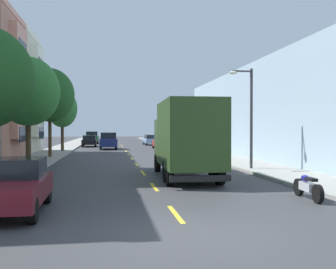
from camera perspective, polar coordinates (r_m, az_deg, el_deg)
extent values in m
plane|color=#38383A|center=(38.55, -6.12, -2.65)|extent=(160.00, 160.00, 0.00)
cube|color=#99968E|center=(36.88, -17.07, -2.74)|extent=(3.20, 120.00, 0.14)
cube|color=#99968E|center=(37.58, 4.92, -2.64)|extent=(3.20, 120.00, 0.14)
cube|color=yellow|center=(10.85, 1.13, -11.67)|extent=(0.14, 2.20, 0.01)
cube|color=yellow|center=(15.72, -2.06, -7.75)|extent=(0.14, 2.20, 0.01)
cube|color=yellow|center=(20.65, -3.71, -5.69)|extent=(0.14, 2.20, 0.01)
cube|color=yellow|center=(25.60, -4.72, -4.42)|extent=(0.14, 2.20, 0.01)
cube|color=yellow|center=(30.58, -5.40, -3.56)|extent=(0.14, 2.20, 0.01)
cube|color=yellow|center=(35.56, -5.89, -2.94)|extent=(0.14, 2.20, 0.01)
cube|color=yellow|center=(40.54, -6.26, -2.48)|extent=(0.14, 2.20, 0.01)
cube|color=yellow|center=(45.53, -6.54, -2.11)|extent=(0.14, 2.20, 0.01)
cube|color=yellow|center=(50.52, -6.77, -1.82)|extent=(0.14, 2.20, 0.01)
cube|color=yellow|center=(55.51, -6.96, -1.58)|extent=(0.14, 2.20, 0.01)
cube|color=#E19B83|center=(32.22, -22.20, 16.32)|extent=(0.60, 7.70, 0.44)
cube|color=#E19B83|center=(31.12, -21.19, 7.17)|extent=(0.55, 3.46, 8.39)
cube|color=#1E232D|center=(30.87, -20.62, 0.02)|extent=(0.04, 2.63, 1.10)
cube|color=#1E232D|center=(31.00, -20.65, 6.00)|extent=(0.04, 2.63, 1.10)
cube|color=#1E232D|center=(31.46, -20.68, 11.87)|extent=(0.04, 2.63, 1.10)
cube|color=white|center=(39.75, -19.50, 13.47)|extent=(0.60, 7.70, 0.44)
cube|color=white|center=(38.85, -18.69, 5.98)|extent=(0.55, 3.46, 8.46)
cube|color=#1E232D|center=(38.64, -18.23, 0.21)|extent=(0.04, 2.63, 1.10)
cube|color=#1E232D|center=(38.74, -18.26, 5.03)|extent=(0.04, 2.63, 1.10)
cube|color=#1E232D|center=(39.12, -18.28, 9.79)|extent=(0.04, 2.63, 1.10)
cube|color=#9EB7CC|center=(32.43, 19.81, 3.07)|extent=(10.00, 36.00, 7.28)
cylinder|color=#47331E|center=(23.66, -19.98, -1.07)|extent=(0.29, 0.29, 2.88)
ellipsoid|color=#2D6B2D|center=(23.75, -20.01, 6.03)|extent=(3.61, 3.61, 3.99)
cylinder|color=#47331E|center=(31.92, -17.08, -0.20)|extent=(0.27, 0.27, 3.30)
ellipsoid|color=#1E4C1E|center=(32.03, -17.10, 5.61)|extent=(3.85, 3.85, 4.24)
cylinder|color=#47331E|center=(40.23, -15.37, -0.31)|extent=(0.30, 0.30, 2.83)
ellipsoid|color=#2D6B2D|center=(40.28, -15.39, 3.73)|extent=(2.98, 2.98, 3.80)
cylinder|color=#38383D|center=(22.07, 12.24, 2.32)|extent=(0.16, 0.16, 5.58)
cylinder|color=#38383D|center=(22.10, 10.91, 9.20)|extent=(1.10, 0.10, 0.10)
ellipsoid|color=silver|center=(21.92, 9.67, 9.00)|extent=(0.44, 0.28, 0.20)
cube|color=#2D471E|center=(17.38, 3.11, 0.11)|extent=(2.57, 5.33, 2.94)
cube|color=#2D471E|center=(21.12, 1.30, -0.76)|extent=(2.36, 1.97, 2.20)
cube|color=black|center=(22.00, 0.96, 0.56)|extent=(2.02, 0.14, 0.97)
cube|color=black|center=(15.01, 4.83, -6.52)|extent=(2.40, 0.24, 0.24)
cylinder|color=black|center=(21.42, 4.09, -4.17)|extent=(0.31, 0.97, 0.96)
cylinder|color=black|center=(21.12, -1.58, -4.24)|extent=(0.31, 0.97, 0.96)
cylinder|color=black|center=(16.32, 7.68, -5.75)|extent=(0.31, 0.97, 0.96)
cylinder|color=black|center=(15.92, 0.24, -5.91)|extent=(0.31, 0.97, 0.96)
cylinder|color=black|center=(17.38, 6.75, -5.35)|extent=(0.31, 0.97, 0.96)
cylinder|color=black|center=(17.01, -0.23, -5.48)|extent=(0.31, 0.97, 0.96)
cube|color=black|center=(51.54, -11.57, -1.07)|extent=(1.89, 4.73, 0.62)
cube|color=black|center=(51.89, -11.56, -0.41)|extent=(1.65, 2.84, 0.55)
cylinder|color=black|center=(49.98, -12.55, -1.49)|extent=(0.23, 0.66, 0.66)
cylinder|color=black|center=(49.93, -10.71, -1.49)|extent=(0.23, 0.66, 0.66)
cylinder|color=black|center=(53.17, -12.38, -1.35)|extent=(0.23, 0.66, 0.66)
cylinder|color=black|center=(53.12, -10.66, -1.35)|extent=(0.23, 0.66, 0.66)
cube|color=maroon|center=(11.68, -22.06, -7.66)|extent=(1.82, 4.04, 0.62)
cube|color=black|center=(12.07, -21.60, -4.58)|extent=(1.57, 1.71, 0.55)
cylinder|color=black|center=(10.27, -19.43, -10.57)|extent=(0.23, 0.66, 0.66)
cylinder|color=black|center=(12.92, -17.45, -8.21)|extent=(0.23, 0.66, 0.66)
cube|color=#AD1E1E|center=(45.34, -1.08, -1.31)|extent=(1.86, 4.05, 0.62)
cube|color=black|center=(44.85, -1.01, -0.59)|extent=(1.58, 1.72, 0.55)
cylinder|color=black|center=(46.79, -0.33, -1.63)|extent=(0.24, 0.67, 0.66)
cylinder|color=black|center=(46.63, -2.18, -1.64)|extent=(0.24, 0.67, 0.66)
cylinder|color=black|center=(44.09, 0.09, -1.78)|extent=(0.24, 0.67, 0.66)
cylinder|color=black|center=(43.93, -1.87, -1.79)|extent=(0.24, 0.67, 0.66)
cube|color=#194C28|center=(62.25, -11.18, -0.61)|extent=(2.01, 4.82, 0.90)
cube|color=black|center=(62.24, -11.18, 0.12)|extent=(1.75, 2.81, 0.70)
cylinder|color=black|center=(60.69, -12.07, -1.08)|extent=(0.23, 0.66, 0.66)
cylinder|color=black|center=(60.60, -10.44, -1.08)|extent=(0.23, 0.66, 0.66)
cylinder|color=black|center=(63.95, -11.87, -0.98)|extent=(0.23, 0.66, 0.66)
cylinder|color=black|center=(63.86, -10.32, -0.98)|extent=(0.23, 0.66, 0.66)
cube|color=#7A9EC6|center=(56.02, -2.59, -0.90)|extent=(1.96, 4.75, 0.62)
cube|color=black|center=(55.63, -2.54, -0.31)|extent=(1.68, 2.87, 0.55)
cylinder|color=black|center=(57.72, -2.02, -1.16)|extent=(0.24, 0.67, 0.66)
cylinder|color=black|center=(57.51, -3.60, -1.17)|extent=(0.24, 0.67, 0.66)
cylinder|color=black|center=(54.57, -1.53, -1.27)|extent=(0.24, 0.67, 0.66)
cylinder|color=black|center=(54.34, -3.19, -1.28)|extent=(0.24, 0.67, 0.66)
cube|color=navy|center=(44.81, -8.81, -1.17)|extent=(1.95, 4.80, 0.90)
cube|color=black|center=(44.79, -8.81, -0.15)|extent=(1.72, 2.78, 0.70)
cylinder|color=black|center=(43.21, -9.95, -1.85)|extent=(0.22, 0.66, 0.66)
cylinder|color=black|center=(43.21, -7.66, -1.84)|extent=(0.22, 0.66, 0.66)
cylinder|color=black|center=(46.47, -9.88, -1.66)|extent=(0.22, 0.66, 0.66)
cylinder|color=black|center=(46.47, -7.74, -1.65)|extent=(0.22, 0.66, 0.66)
cylinder|color=black|center=(14.45, 18.77, -7.37)|extent=(0.18, 0.61, 0.60)
cylinder|color=black|center=(13.15, 21.31, -8.20)|extent=(0.18, 0.61, 0.60)
cube|color=silver|center=(13.78, 19.98, -7.28)|extent=(0.34, 0.83, 0.28)
ellipsoid|color=navy|center=(13.90, 19.69, -6.12)|extent=(0.24, 0.48, 0.22)
cube|color=black|center=(13.51, 20.45, -6.24)|extent=(0.26, 0.53, 0.10)
cylinder|color=silver|center=(14.27, 18.97, -5.13)|extent=(0.62, 0.08, 0.03)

